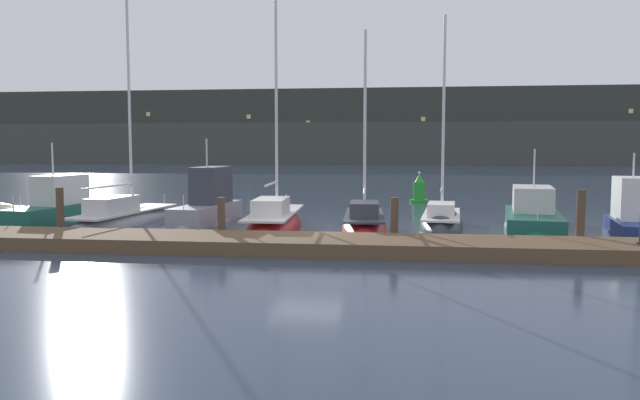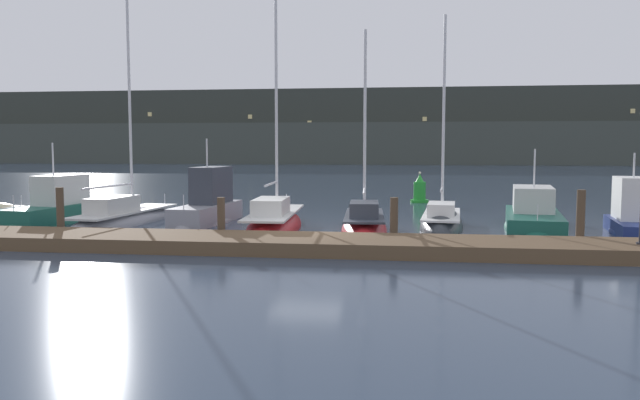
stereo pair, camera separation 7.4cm
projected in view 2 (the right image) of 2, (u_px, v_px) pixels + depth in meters
ground_plane at (306, 243)px, 22.09m from camera, size 400.00×400.00×0.00m
dock at (298, 244)px, 20.42m from camera, size 40.12×2.80×0.45m
mooring_pile_1 at (60, 213)px, 23.21m from camera, size 0.28×0.28×1.89m
mooring_pile_2 at (221, 219)px, 22.41m from camera, size 0.28×0.28×1.59m
mooring_pile_3 at (394, 221)px, 21.59m from camera, size 0.28×0.28×1.65m
mooring_pile_4 at (580, 219)px, 20.76m from camera, size 0.28×0.28×1.97m
motorboat_berth_2 at (55, 215)px, 27.53m from camera, size 2.52×5.83×4.21m
sailboat_berth_3 at (124, 221)px, 27.52m from camera, size 2.82×8.28×10.74m
motorboat_berth_4 at (208, 211)px, 27.77m from camera, size 2.16×5.73×4.24m
sailboat_berth_5 at (274, 226)px, 25.58m from camera, size 2.39×7.85×10.20m
sailboat_berth_6 at (364, 228)px, 25.02m from camera, size 2.17×6.27×8.78m
sailboat_berth_7 at (441, 226)px, 26.07m from camera, size 2.31×6.35×9.69m
motorboat_berth_8 at (533, 222)px, 26.05m from camera, size 3.33×7.23×3.90m
motorboat_berth_9 at (631, 224)px, 24.13m from camera, size 2.17×4.93×3.68m
channel_buoy at (420, 191)px, 37.78m from camera, size 1.09×1.09×1.87m
hillside_backdrop at (367, 130)px, 124.65m from camera, size 240.00×23.00×14.37m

